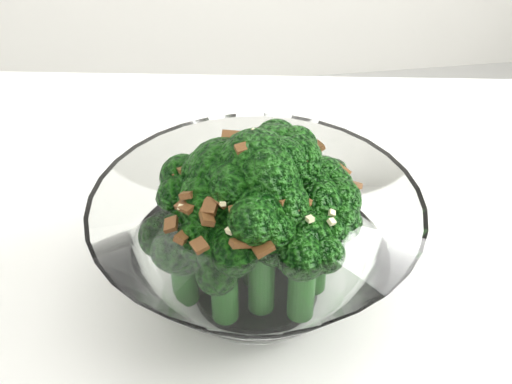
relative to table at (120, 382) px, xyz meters
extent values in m
cube|color=white|center=(0.00, 0.00, 0.05)|extent=(1.32, 0.99, 0.04)
cylinder|color=white|center=(0.12, 0.02, 0.07)|extent=(0.10, 0.10, 0.01)
cylinder|color=#1D5817|center=(0.12, 0.02, 0.13)|extent=(0.02, 0.02, 0.10)
sphere|color=#18540F|center=(0.12, 0.02, 0.19)|extent=(0.06, 0.06, 0.06)
cylinder|color=#1D5817|center=(0.13, 0.04, 0.12)|extent=(0.02, 0.02, 0.09)
sphere|color=#18540F|center=(0.13, 0.04, 0.18)|extent=(0.05, 0.05, 0.05)
cylinder|color=#1D5817|center=(0.09, 0.03, 0.12)|extent=(0.02, 0.02, 0.08)
sphere|color=#18540F|center=(0.09, 0.03, 0.18)|extent=(0.06, 0.06, 0.06)
cylinder|color=#1D5817|center=(0.12, -0.01, 0.12)|extent=(0.02, 0.02, 0.08)
sphere|color=#18540F|center=(0.12, -0.01, 0.17)|extent=(0.05, 0.05, 0.05)
cylinder|color=#1D5817|center=(0.16, 0.02, 0.11)|extent=(0.02, 0.02, 0.07)
sphere|color=#18540F|center=(0.16, 0.02, 0.16)|extent=(0.05, 0.05, 0.05)
cylinder|color=#1D5817|center=(0.08, 0.04, 0.11)|extent=(0.02, 0.02, 0.06)
sphere|color=#18540F|center=(0.08, 0.04, 0.16)|extent=(0.05, 0.05, 0.05)
cylinder|color=#1D5817|center=(0.14, -0.02, 0.11)|extent=(0.02, 0.02, 0.06)
sphere|color=#18540F|center=(0.14, -0.02, 0.15)|extent=(0.05, 0.05, 0.05)
cylinder|color=#1D5817|center=(0.09, -0.01, 0.11)|extent=(0.02, 0.02, 0.06)
sphere|color=#18540F|center=(0.09, -0.01, 0.15)|extent=(0.05, 0.05, 0.05)
cylinder|color=#1D5817|center=(0.17, 0.05, 0.10)|extent=(0.02, 0.02, 0.05)
sphere|color=#18540F|center=(0.17, 0.05, 0.14)|extent=(0.04, 0.04, 0.04)
cylinder|color=#1D5817|center=(0.06, 0.01, 0.10)|extent=(0.02, 0.02, 0.04)
sphere|color=#18540F|center=(0.06, 0.01, 0.14)|extent=(0.05, 0.05, 0.05)
cylinder|color=#1D5817|center=(0.12, 0.07, 0.11)|extent=(0.02, 0.02, 0.05)
sphere|color=#18540F|center=(0.12, 0.07, 0.14)|extent=(0.04, 0.04, 0.04)
cylinder|color=#1D5817|center=(0.09, 0.02, 0.12)|extent=(0.02, 0.02, 0.08)
sphere|color=#18540F|center=(0.09, 0.02, 0.17)|extent=(0.05, 0.05, 0.05)
cylinder|color=#1D5817|center=(0.16, 0.01, 0.11)|extent=(0.02, 0.02, 0.07)
sphere|color=#18540F|center=(0.16, 0.01, 0.16)|extent=(0.05, 0.05, 0.05)
cube|color=brown|center=(0.14, 0.03, 0.20)|extent=(0.02, 0.01, 0.01)
cube|color=brown|center=(0.06, -0.02, 0.17)|extent=(0.02, 0.02, 0.01)
cube|color=brown|center=(0.08, -0.01, 0.18)|extent=(0.01, 0.02, 0.01)
cube|color=brown|center=(0.19, 0.02, 0.17)|extent=(0.02, 0.01, 0.01)
cube|color=brown|center=(0.12, 0.08, 0.17)|extent=(0.01, 0.02, 0.01)
cube|color=brown|center=(0.07, -0.03, 0.17)|extent=(0.01, 0.02, 0.01)
cube|color=brown|center=(0.16, 0.06, 0.18)|extent=(0.02, 0.01, 0.01)
cube|color=brown|center=(0.14, 0.04, 0.19)|extent=(0.02, 0.01, 0.01)
cube|color=brown|center=(0.12, 0.05, 0.20)|extent=(0.02, 0.01, 0.01)
cube|color=brown|center=(0.09, 0.00, 0.20)|extent=(0.01, 0.01, 0.01)
cube|color=brown|center=(0.05, 0.00, 0.17)|extent=(0.01, 0.01, 0.01)
cube|color=brown|center=(0.13, 0.00, 0.20)|extent=(0.01, 0.02, 0.01)
cube|color=brown|center=(0.16, 0.07, 0.17)|extent=(0.02, 0.01, 0.01)
cube|color=brown|center=(0.09, -0.01, 0.19)|extent=(0.01, 0.02, 0.01)
cube|color=brown|center=(0.07, 0.04, 0.18)|extent=(0.01, 0.02, 0.01)
cube|color=brown|center=(0.10, -0.02, 0.19)|extent=(0.01, 0.01, 0.01)
cube|color=brown|center=(0.14, -0.02, 0.18)|extent=(0.02, 0.02, 0.01)
cube|color=brown|center=(0.11, -0.04, 0.17)|extent=(0.02, 0.01, 0.01)
cube|color=brown|center=(0.10, -0.04, 0.17)|extent=(0.02, 0.01, 0.01)
cube|color=brown|center=(0.08, -0.01, 0.18)|extent=(0.01, 0.02, 0.01)
cube|color=brown|center=(0.15, 0.04, 0.19)|extent=(0.02, 0.01, 0.01)
cube|color=brown|center=(0.13, 0.09, 0.17)|extent=(0.02, 0.02, 0.01)
cube|color=brown|center=(0.07, 0.00, 0.18)|extent=(0.02, 0.02, 0.01)
cube|color=brown|center=(0.17, 0.06, 0.17)|extent=(0.02, 0.02, 0.01)
cube|color=brown|center=(0.09, 0.03, 0.19)|extent=(0.01, 0.02, 0.01)
cube|color=brown|center=(0.15, 0.02, 0.20)|extent=(0.01, 0.02, 0.01)
cube|color=brown|center=(0.06, 0.05, 0.18)|extent=(0.01, 0.02, 0.01)
cube|color=brown|center=(0.10, 0.05, 0.20)|extent=(0.02, 0.01, 0.01)
cube|color=brown|center=(0.15, 0.04, 0.19)|extent=(0.02, 0.01, 0.01)
cube|color=brown|center=(0.15, 0.04, 0.19)|extent=(0.02, 0.02, 0.01)
cube|color=brown|center=(0.11, 0.01, 0.21)|extent=(0.02, 0.01, 0.01)
cube|color=brown|center=(0.10, 0.05, 0.19)|extent=(0.01, 0.02, 0.01)
cube|color=brown|center=(0.13, -0.01, 0.19)|extent=(0.02, 0.02, 0.01)
cube|color=brown|center=(0.18, 0.04, 0.17)|extent=(0.02, 0.01, 0.01)
cube|color=brown|center=(0.13, 0.07, 0.19)|extent=(0.02, 0.01, 0.01)
cube|color=brown|center=(0.07, 0.01, 0.18)|extent=(0.01, 0.02, 0.01)
cube|color=beige|center=(0.12, 0.06, 0.19)|extent=(0.01, 0.01, 0.01)
cube|color=beige|center=(0.11, 0.07, 0.18)|extent=(0.01, 0.01, 0.00)
cube|color=beige|center=(0.09, 0.00, 0.19)|extent=(0.01, 0.01, 0.01)
cube|color=beige|center=(0.12, 0.08, 0.17)|extent=(0.01, 0.01, 0.00)
cube|color=beige|center=(0.10, -0.02, 0.19)|extent=(0.00, 0.00, 0.00)
cube|color=beige|center=(0.14, 0.07, 0.18)|extent=(0.00, 0.01, 0.00)
cube|color=beige|center=(0.14, 0.02, 0.20)|extent=(0.01, 0.01, 0.00)
cube|color=beige|center=(0.11, 0.01, 0.21)|extent=(0.01, 0.01, 0.01)
cube|color=beige|center=(0.10, 0.07, 0.18)|extent=(0.01, 0.01, 0.01)
cube|color=beige|center=(0.12, 0.03, 0.22)|extent=(0.01, 0.01, 0.00)
cube|color=beige|center=(0.15, -0.02, 0.18)|extent=(0.01, 0.01, 0.00)
cube|color=beige|center=(0.11, -0.01, 0.20)|extent=(0.01, 0.01, 0.01)
cube|color=beige|center=(0.09, -0.01, 0.19)|extent=(0.00, 0.00, 0.00)
cube|color=beige|center=(0.15, 0.07, 0.18)|extent=(0.01, 0.01, 0.00)
cube|color=beige|center=(0.11, -0.03, 0.18)|extent=(0.01, 0.01, 0.00)
cube|color=beige|center=(0.12, 0.01, 0.21)|extent=(0.01, 0.01, 0.01)
cube|color=beige|center=(0.16, -0.02, 0.17)|extent=(0.01, 0.01, 0.01)
cube|color=beige|center=(0.12, 0.00, 0.21)|extent=(0.01, 0.01, 0.00)
cube|color=beige|center=(0.13, 0.00, 0.20)|extent=(0.00, 0.01, 0.00)
cube|color=beige|center=(0.16, -0.01, 0.17)|extent=(0.01, 0.01, 0.01)
cube|color=beige|center=(0.13, -0.03, 0.18)|extent=(0.01, 0.01, 0.01)
cube|color=beige|center=(0.12, 0.05, 0.20)|extent=(0.01, 0.01, 0.01)
cube|color=beige|center=(0.06, 0.00, 0.18)|extent=(0.01, 0.01, 0.00)
cube|color=beige|center=(0.09, -0.03, 0.18)|extent=(0.01, 0.01, 0.01)
camera|label=1|loc=(0.06, -0.38, 0.49)|focal=50.00mm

